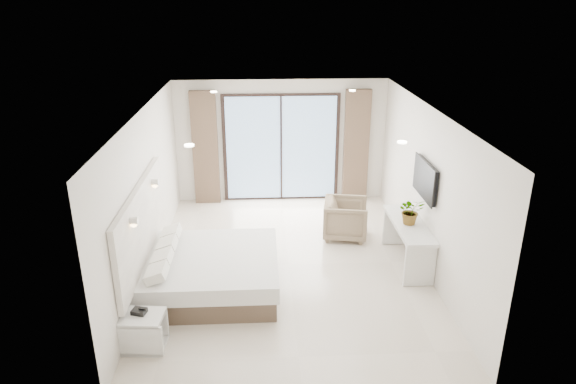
% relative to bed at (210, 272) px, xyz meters
% --- Properties ---
extents(ground, '(6.20, 6.20, 0.00)m').
position_rel_bed_xyz_m(ground, '(1.27, 0.71, -0.30)').
color(ground, beige).
rests_on(ground, ground).
extents(room_shell, '(4.62, 6.22, 2.72)m').
position_rel_bed_xyz_m(room_shell, '(1.07, 1.38, 1.28)').
color(room_shell, silver).
rests_on(room_shell, ground).
extents(bed, '(2.07, 1.97, 0.72)m').
position_rel_bed_xyz_m(bed, '(0.00, 0.00, 0.00)').
color(bed, brown).
rests_on(bed, ground).
extents(nightstand, '(0.58, 0.49, 0.49)m').
position_rel_bed_xyz_m(nightstand, '(-0.75, -1.40, -0.06)').
color(nightstand, silver).
rests_on(nightstand, ground).
extents(phone, '(0.21, 0.18, 0.06)m').
position_rel_bed_xyz_m(phone, '(-0.79, -1.35, 0.22)').
color(phone, black).
rests_on(phone, nightstand).
extents(console_desk, '(0.51, 1.64, 0.77)m').
position_rel_bed_xyz_m(console_desk, '(3.31, 0.66, 0.26)').
color(console_desk, silver).
rests_on(console_desk, ground).
extents(plant, '(0.43, 0.47, 0.36)m').
position_rel_bed_xyz_m(plant, '(3.31, 0.63, 0.65)').
color(plant, '#33662D').
rests_on(plant, console_desk).
extents(armchair, '(0.87, 0.92, 0.82)m').
position_rel_bed_xyz_m(armchair, '(2.42, 1.76, 0.11)').
color(armchair, '#836C56').
rests_on(armchair, ground).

